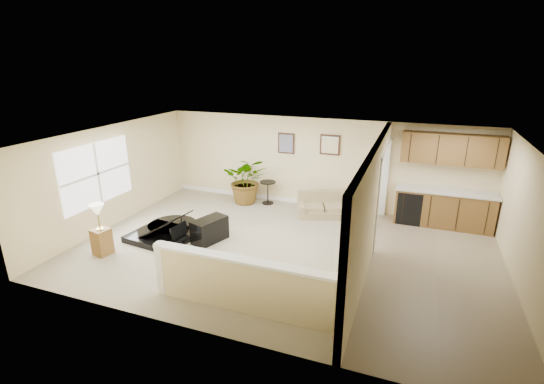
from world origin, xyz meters
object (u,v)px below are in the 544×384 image
at_px(piano, 163,215).
at_px(accent_table, 268,190).
at_px(lamp_stand, 101,233).
at_px(small_plant, 364,216).
at_px(piano_bench, 210,230).
at_px(loveseat, 324,204).
at_px(palm_plant, 247,180).

bearing_deg(piano, accent_table, 69.46).
bearing_deg(accent_table, lamp_stand, -118.34).
xyz_separation_m(small_plant, lamp_stand, (-5.07, -3.56, 0.24)).
relative_size(piano, small_plant, 3.09).
distance_m(piano_bench, loveseat, 3.27).
xyz_separation_m(piano_bench, small_plant, (3.20, 2.20, -0.03)).
xyz_separation_m(accent_table, lamp_stand, (-2.23, -4.14, 0.06)).
relative_size(piano, palm_plant, 1.20).
bearing_deg(piano_bench, small_plant, 34.50).
xyz_separation_m(piano, accent_table, (1.52, 2.93, -0.12)).
bearing_deg(piano_bench, accent_table, 82.52).
xyz_separation_m(piano_bench, palm_plant, (-0.23, 2.65, 0.40)).
relative_size(palm_plant, lamp_stand, 1.31).
bearing_deg(piano_bench, loveseat, 50.32).
bearing_deg(palm_plant, lamp_stand, -112.15).
height_order(piano, palm_plant, palm_plant).
height_order(piano, accent_table, piano).
distance_m(piano, palm_plant, 2.95).
bearing_deg(accent_table, small_plant, -11.60).
distance_m(accent_table, lamp_stand, 4.71).
height_order(palm_plant, lamp_stand, palm_plant).
bearing_deg(piano, small_plant, 35.18).
xyz_separation_m(piano_bench, loveseat, (2.09, 2.52, 0.02)).
height_order(piano, loveseat, piano).
relative_size(piano, accent_table, 2.69).
bearing_deg(small_plant, lamp_stand, -144.92).
height_order(loveseat, small_plant, loveseat).
xyz_separation_m(piano_bench, accent_table, (0.37, 2.78, 0.15)).
relative_size(loveseat, palm_plant, 1.08).
height_order(piano_bench, palm_plant, palm_plant).
relative_size(piano, piano_bench, 2.15).
distance_m(palm_plant, small_plant, 3.49).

